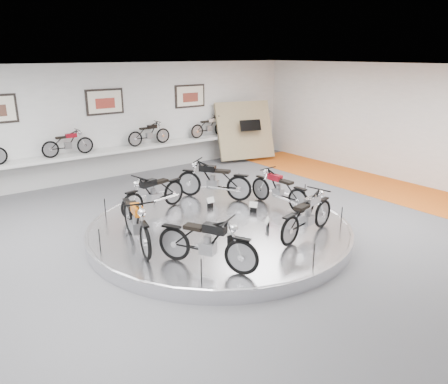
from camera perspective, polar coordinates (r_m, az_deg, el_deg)
floor at (r=10.67m, az=0.37°, el=-6.14°), size 16.00×16.00×0.00m
ceiling at (r=9.76m, az=0.42°, el=15.88°), size 16.00×16.00×0.00m
wall_back at (r=16.06m, az=-15.15°, el=8.83°), size 16.00×0.00×16.00m
wall_right at (r=16.10m, az=23.87°, el=7.96°), size 0.00×14.00×14.00m
orange_carpet_strip at (r=15.51m, az=20.76°, el=0.41°), size 2.40×12.60×0.01m
dado_band at (r=16.32m, az=-14.71°, el=3.79°), size 15.68×0.04×1.10m
display_platform at (r=10.83m, az=-0.60°, el=-4.90°), size 6.40×6.40×0.30m
platform_rim at (r=10.78m, az=-0.60°, el=-4.31°), size 6.40×6.40×0.10m
shelf at (r=15.96m, az=-14.45°, el=5.18°), size 11.00×0.55×0.10m
poster_center at (r=15.94m, az=-15.29°, el=11.30°), size 1.35×0.06×0.88m
poster_right at (r=17.54m, az=-4.45°, el=12.39°), size 1.35×0.06×0.88m
display_panel at (r=18.28m, az=2.74°, el=8.05°), size 2.56×1.52×2.30m
shelf_bike_b at (r=15.39m, az=-19.72°, el=5.82°), size 1.22×0.43×0.73m
shelf_bike_c at (r=16.50m, az=-9.74°, el=7.35°), size 1.22×0.43×0.73m
shelf_bike_d at (r=17.88m, az=-1.99°, el=8.38°), size 1.22×0.43×0.73m
bike_a at (r=12.46m, az=-1.38°, el=1.63°), size 1.64×1.95×1.12m
bike_b at (r=11.55m, az=-9.18°, el=-0.09°), size 1.88×1.01×1.05m
bike_c at (r=9.60m, az=-11.42°, el=-3.72°), size 1.08×2.01×1.12m
bike_d at (r=8.47m, az=-2.27°, el=-6.51°), size 1.44×1.92×1.08m
bike_e at (r=10.06m, az=10.85°, el=-2.91°), size 1.87×0.97×1.04m
bike_f at (r=11.91m, az=7.19°, el=0.44°), size 0.72×1.76×1.01m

